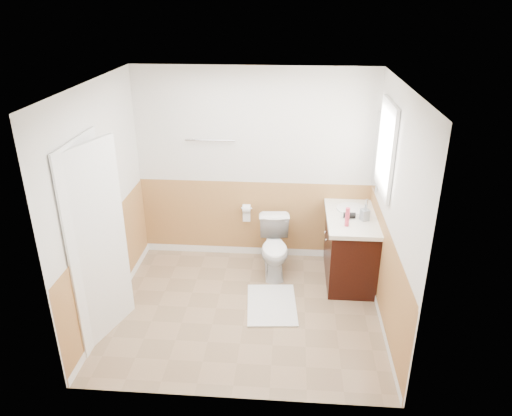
# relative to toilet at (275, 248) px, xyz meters

# --- Properties ---
(floor) EXTENTS (3.00, 3.00, 0.00)m
(floor) POSITION_rel_toilet_xyz_m (-0.29, -0.84, -0.35)
(floor) COLOR #8C7051
(floor) RESTS_ON ground
(ceiling) EXTENTS (3.00, 3.00, 0.00)m
(ceiling) POSITION_rel_toilet_xyz_m (-0.29, -0.84, 2.15)
(ceiling) COLOR white
(ceiling) RESTS_ON floor
(wall_back) EXTENTS (3.00, 0.00, 3.00)m
(wall_back) POSITION_rel_toilet_xyz_m (-0.29, 0.46, 0.90)
(wall_back) COLOR silver
(wall_back) RESTS_ON floor
(wall_front) EXTENTS (3.00, 0.00, 3.00)m
(wall_front) POSITION_rel_toilet_xyz_m (-0.29, -2.14, 0.90)
(wall_front) COLOR silver
(wall_front) RESTS_ON floor
(wall_left) EXTENTS (0.00, 3.00, 3.00)m
(wall_left) POSITION_rel_toilet_xyz_m (-1.79, -0.84, 0.90)
(wall_left) COLOR silver
(wall_left) RESTS_ON floor
(wall_right) EXTENTS (0.00, 3.00, 3.00)m
(wall_right) POSITION_rel_toilet_xyz_m (1.21, -0.84, 0.90)
(wall_right) COLOR silver
(wall_right) RESTS_ON floor
(wainscot_back) EXTENTS (3.00, 0.00, 3.00)m
(wainscot_back) POSITION_rel_toilet_xyz_m (-0.29, 0.45, 0.15)
(wainscot_back) COLOR tan
(wainscot_back) RESTS_ON floor
(wainscot_front) EXTENTS (3.00, 0.00, 3.00)m
(wainscot_front) POSITION_rel_toilet_xyz_m (-0.29, -2.12, 0.15)
(wainscot_front) COLOR tan
(wainscot_front) RESTS_ON floor
(wainscot_left) EXTENTS (0.00, 2.60, 2.60)m
(wainscot_left) POSITION_rel_toilet_xyz_m (-1.78, -0.84, 0.15)
(wainscot_left) COLOR tan
(wainscot_left) RESTS_ON floor
(wainscot_right) EXTENTS (0.00, 2.60, 2.60)m
(wainscot_right) POSITION_rel_toilet_xyz_m (1.20, -0.84, 0.15)
(wainscot_right) COLOR tan
(wainscot_right) RESTS_ON floor
(toilet) EXTENTS (0.44, 0.71, 0.70)m
(toilet) POSITION_rel_toilet_xyz_m (0.00, 0.00, 0.00)
(toilet) COLOR white
(toilet) RESTS_ON floor
(bath_mat) EXTENTS (0.61, 0.84, 0.02)m
(bath_mat) POSITION_rel_toilet_xyz_m (0.00, -0.73, -0.34)
(bath_mat) COLOR silver
(bath_mat) RESTS_ON floor
(vanity_cabinet) EXTENTS (0.55, 1.10, 0.80)m
(vanity_cabinet) POSITION_rel_toilet_xyz_m (0.92, -0.02, 0.05)
(vanity_cabinet) COLOR black
(vanity_cabinet) RESTS_ON floor
(vanity_knob_left) EXTENTS (0.03, 0.03, 0.03)m
(vanity_knob_left) POSITION_rel_toilet_xyz_m (0.62, -0.12, 0.20)
(vanity_knob_left) COLOR #B7B7BE
(vanity_knob_left) RESTS_ON vanity_cabinet
(vanity_knob_right) EXTENTS (0.03, 0.03, 0.03)m
(vanity_knob_right) POSITION_rel_toilet_xyz_m (0.62, 0.08, 0.20)
(vanity_knob_right) COLOR silver
(vanity_knob_right) RESTS_ON vanity_cabinet
(countertop) EXTENTS (0.60, 1.15, 0.05)m
(countertop) POSITION_rel_toilet_xyz_m (0.91, -0.02, 0.48)
(countertop) COLOR silver
(countertop) RESTS_ON vanity_cabinet
(sink_basin) EXTENTS (0.36, 0.36, 0.02)m
(sink_basin) POSITION_rel_toilet_xyz_m (0.92, 0.13, 0.51)
(sink_basin) COLOR white
(sink_basin) RESTS_ON countertop
(faucet) EXTENTS (0.02, 0.02, 0.14)m
(faucet) POSITION_rel_toilet_xyz_m (1.10, 0.13, 0.57)
(faucet) COLOR #B7B7BE
(faucet) RESTS_ON countertop
(lotion_bottle) EXTENTS (0.05, 0.05, 0.22)m
(lotion_bottle) POSITION_rel_toilet_xyz_m (0.82, -0.33, 0.61)
(lotion_bottle) COLOR #D73751
(lotion_bottle) RESTS_ON countertop
(soap_dispenser) EXTENTS (0.12, 0.12, 0.20)m
(soap_dispenser) POSITION_rel_toilet_xyz_m (1.04, -0.16, 0.60)
(soap_dispenser) COLOR #8D969F
(soap_dispenser) RESTS_ON countertop
(hair_dryer_body) EXTENTS (0.14, 0.07, 0.07)m
(hair_dryer_body) POSITION_rel_toilet_xyz_m (0.87, -0.12, 0.54)
(hair_dryer_body) COLOR black
(hair_dryer_body) RESTS_ON countertop
(hair_dryer_handle) EXTENTS (0.03, 0.03, 0.07)m
(hair_dryer_handle) POSITION_rel_toilet_xyz_m (0.84, -0.09, 0.51)
(hair_dryer_handle) COLOR black
(hair_dryer_handle) RESTS_ON countertop
(mirror_panel) EXTENTS (0.02, 0.35, 0.90)m
(mirror_panel) POSITION_rel_toilet_xyz_m (1.18, 0.26, 1.20)
(mirror_panel) COLOR silver
(mirror_panel) RESTS_ON wall_right
(window_frame) EXTENTS (0.04, 0.80, 1.00)m
(window_frame) POSITION_rel_toilet_xyz_m (1.18, -0.25, 1.40)
(window_frame) COLOR white
(window_frame) RESTS_ON wall_right
(window_glass) EXTENTS (0.01, 0.70, 0.90)m
(window_glass) POSITION_rel_toilet_xyz_m (1.19, -0.25, 1.40)
(window_glass) COLOR white
(window_glass) RESTS_ON wall_right
(door) EXTENTS (0.29, 0.78, 2.04)m
(door) POSITION_rel_toilet_xyz_m (-1.69, -1.29, 0.67)
(door) COLOR white
(door) RESTS_ON wall_left
(door_frame) EXTENTS (0.02, 0.92, 2.10)m
(door_frame) POSITION_rel_toilet_xyz_m (-1.77, -1.29, 0.68)
(door_frame) COLOR white
(door_frame) RESTS_ON wall_left
(door_knob) EXTENTS (0.06, 0.06, 0.06)m
(door_knob) POSITION_rel_toilet_xyz_m (-1.63, -0.96, 0.60)
(door_knob) COLOR silver
(door_knob) RESTS_ON door
(towel_bar) EXTENTS (0.62, 0.02, 0.02)m
(towel_bar) POSITION_rel_toilet_xyz_m (-0.84, 0.41, 1.25)
(towel_bar) COLOR silver
(towel_bar) RESTS_ON wall_back
(tp_holder_bar) EXTENTS (0.14, 0.02, 0.02)m
(tp_holder_bar) POSITION_rel_toilet_xyz_m (-0.39, 0.39, 0.35)
(tp_holder_bar) COLOR silver
(tp_holder_bar) RESTS_ON wall_back
(tp_roll) EXTENTS (0.10, 0.11, 0.11)m
(tp_roll) POSITION_rel_toilet_xyz_m (-0.39, 0.39, 0.35)
(tp_roll) COLOR white
(tp_roll) RESTS_ON tp_holder_bar
(tp_sheet) EXTENTS (0.10, 0.01, 0.16)m
(tp_sheet) POSITION_rel_toilet_xyz_m (-0.39, 0.39, 0.24)
(tp_sheet) COLOR white
(tp_sheet) RESTS_ON tp_roll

